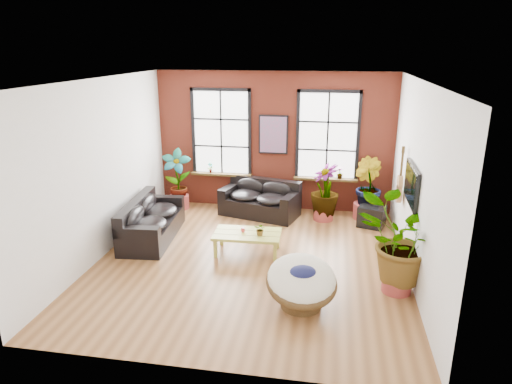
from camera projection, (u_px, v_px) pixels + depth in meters
The scene contains 19 objects.
room at pixel (252, 174), 8.66m from camera, with size 6.04×6.54×3.54m.
sofa_back at pixel (261, 200), 11.45m from camera, with size 2.08×1.40×0.87m.
sofa_left at pixel (150, 221), 10.03m from camera, with size 1.10×2.27×0.87m.
coffee_table at pixel (247, 235), 9.31m from camera, with size 1.39×0.83×0.52m.
papasan_chair at pixel (302, 282), 7.35m from camera, with size 1.40×1.41×0.87m.
poster at pixel (273, 135), 11.45m from camera, with size 0.74×0.06×0.98m.
tv_wall_unit at pixel (408, 185), 8.67m from camera, with size 0.13×1.86×1.20m.
media_box at pixel (372, 216), 10.73m from camera, with size 0.71×0.65×0.49m.
pot_back_left at pixel (180, 202), 11.95m from camera, with size 0.65×0.65×0.36m.
pot_back_right at pixel (364, 211), 11.25m from camera, with size 0.67×0.67×0.39m.
pot_right_wall at pixel (397, 282), 7.88m from camera, with size 0.55×0.55×0.37m.
pot_mid at pixel (323, 213), 11.16m from camera, with size 0.61×0.61×0.35m.
floor_plant_back_left at pixel (177, 177), 11.73m from camera, with size 0.75×0.51×1.43m, color #1F5115.
floor_plant_back_right at pixel (367, 186), 11.08m from camera, with size 0.75×0.61×1.37m, color #1F5115.
floor_plant_right_wall at pixel (400, 242), 7.68m from camera, with size 1.36×1.18×1.52m, color #1F5115.
floor_plant_mid at pixel (325, 190), 10.99m from camera, with size 0.71×0.71×1.26m, color #1F5115.
table_plant at pixel (260, 229), 9.14m from camera, with size 0.23×0.20×0.26m, color #1F5115.
sill_plant_left at pixel (210, 168), 11.94m from camera, with size 0.14×0.10×0.27m, color #1F5115.
sill_plant_right at pixel (340, 173), 11.41m from camera, with size 0.15×0.15×0.27m, color #1F5115.
Camera 1 is at (1.48, -8.07, 4.07)m, focal length 32.00 mm.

